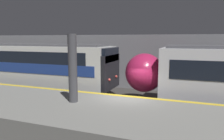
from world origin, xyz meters
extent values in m
plane|color=#33302D|center=(0.00, 0.00, 0.00)|extent=(120.00, 120.00, 0.00)
cube|color=slate|center=(0.00, -2.50, 0.57)|extent=(40.00, 4.99, 1.15)
cube|color=gold|center=(0.00, -0.15, 1.15)|extent=(40.00, 0.30, 0.01)
cube|color=gray|center=(0.00, 6.53, 2.27)|extent=(50.00, 0.15, 4.53)
cylinder|color=#47474C|center=(-2.08, -2.04, 2.79)|extent=(0.43, 0.43, 3.29)
ellipsoid|color=#B21E4C|center=(0.43, 2.58, 2.05)|extent=(2.42, 2.72, 2.47)
sphere|color=#F2EFCC|center=(-0.52, 2.58, 1.61)|extent=(0.20, 0.20, 0.20)
cube|color=black|center=(-1.88, 2.58, 1.96)|extent=(0.25, 2.90, 2.35)
cube|color=black|center=(-1.88, 2.58, 3.14)|extent=(0.25, 2.60, 0.94)
sphere|color=#EA4C42|center=(-1.72, 1.91, 1.55)|extent=(0.18, 0.18, 0.18)
sphere|color=#EA4C42|center=(-1.72, 3.24, 1.55)|extent=(0.18, 0.18, 0.18)
camera|label=1|loc=(3.33, -11.10, 4.22)|focal=35.00mm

